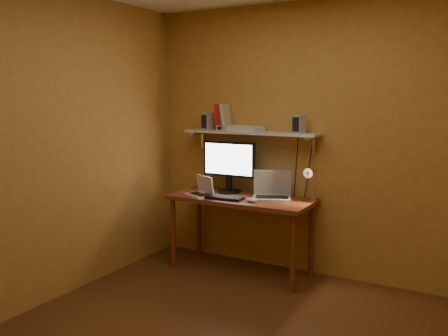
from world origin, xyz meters
The scene contains 14 objects.
room centered at (0.00, 0.00, 1.30)m, with size 3.44×3.24×2.64m.
desk centered at (-0.62, 1.28, 0.66)m, with size 1.40×0.60×0.75m.
wall_shelf centered at (-0.62, 1.47, 1.36)m, with size 1.40×0.25×0.21m.
monitor centered at (-0.83, 1.43, 1.04)m, with size 0.57×0.25×0.52m.
laptop centered at (-0.33, 1.38, 0.82)m, with size 0.43×0.37×0.27m.
netbook centered at (-0.98, 1.14, 0.80)m, with size 0.31×0.27×0.20m.
keyboard centered at (-0.75, 1.12, 0.76)m, with size 0.43×0.14×0.02m, color black.
mouse centered at (-0.43, 1.13, 0.77)m, with size 0.10×0.07×0.04m, color silver.
desk_lamp centered at (0.04, 1.41, 0.96)m, with size 0.09×0.23×0.38m.
speaker_left centered at (-1.11, 1.48, 1.46)m, with size 0.10×0.10×0.17m, color #92959A.
speaker_right centered at (-0.11, 1.47, 1.46)m, with size 0.09×0.09×0.17m, color #92959A.
books centered at (-0.94, 1.49, 1.51)m, with size 0.15×0.19×0.27m.
shelf_camera centered at (-0.92, 1.41, 1.40)m, with size 0.09×0.05×0.06m.
router centered at (-0.67, 1.48, 1.40)m, with size 0.32×0.22×0.05m, color silver.
Camera 1 is at (1.46, -2.72, 1.70)m, focal length 38.00 mm.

